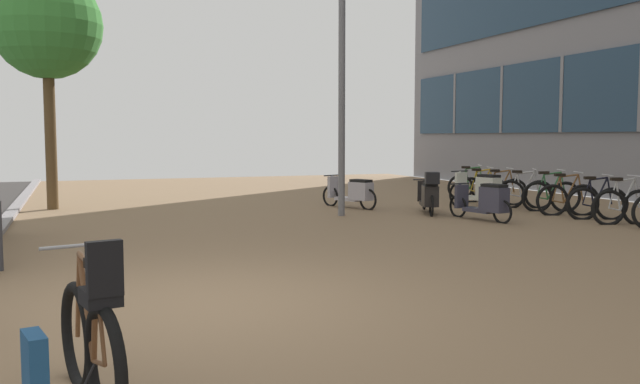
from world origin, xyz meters
TOP-DOWN VIEW (x-y plane):
  - ground at (1.43, 0.00)m, footprint 21.00×40.00m
  - bicycle_foreground at (-1.11, -2.22)m, footprint 0.57×1.36m
  - bicycle_rack_02 at (8.50, 3.10)m, footprint 1.27×0.48m
  - bicycle_rack_03 at (8.58, 3.86)m, footprint 1.21×0.54m
  - bicycle_rack_04 at (8.51, 4.62)m, footprint 1.27×0.57m
  - bicycle_rack_05 at (8.72, 5.37)m, footprint 1.27×0.56m
  - bicycle_rack_06 at (8.60, 6.13)m, footprint 1.20×0.70m
  - bicycle_rack_07 at (8.51, 6.89)m, footprint 1.26×0.52m
  - bicycle_rack_08 at (8.49, 7.64)m, footprint 1.23×0.48m
  - bicycle_rack_09 at (8.68, 8.40)m, footprint 1.20×0.59m
  - scooter_near at (6.40, 4.47)m, footprint 0.65×1.64m
  - scooter_mid at (7.56, 6.35)m, footprint 0.64×1.74m
  - scooter_far at (5.94, 5.87)m, footprint 0.94×1.66m
  - scooter_extra at (4.88, 7.48)m, footprint 0.86×1.59m
  - lamp_post at (4.07, 6.25)m, footprint 0.20×0.52m
  - street_tree at (-1.61, 9.70)m, footprint 2.41×2.41m

SIDE VIEW (x-z plane):
  - ground at x=1.43m, z-range -0.09..0.04m
  - bicycle_rack_08 at x=8.49m, z-range -0.14..0.79m
  - bicycle_rack_07 at x=8.51m, z-range -0.14..0.79m
  - bicycle_rack_03 at x=8.58m, z-range -0.14..0.79m
  - bicycle_rack_06 at x=8.60m, z-range -0.14..0.80m
  - bicycle_rack_09 at x=8.68m, z-range -0.14..0.81m
  - bicycle_rack_04 at x=8.51m, z-range -0.14..0.81m
  - bicycle_rack_02 at x=8.50m, z-range -0.14..0.82m
  - bicycle_rack_05 at x=8.72m, z-range -0.14..0.82m
  - scooter_extra at x=4.88m, z-range -0.01..0.76m
  - scooter_near at x=6.40m, z-range 0.01..0.77m
  - bicycle_foreground at x=-1.11m, z-range -0.16..0.94m
  - scooter_far at x=5.94m, z-range -0.05..0.89m
  - scooter_mid at x=7.56m, z-range -0.01..0.86m
  - lamp_post at x=4.07m, z-range 0.32..6.20m
  - street_tree at x=-1.61m, z-range 1.43..6.77m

